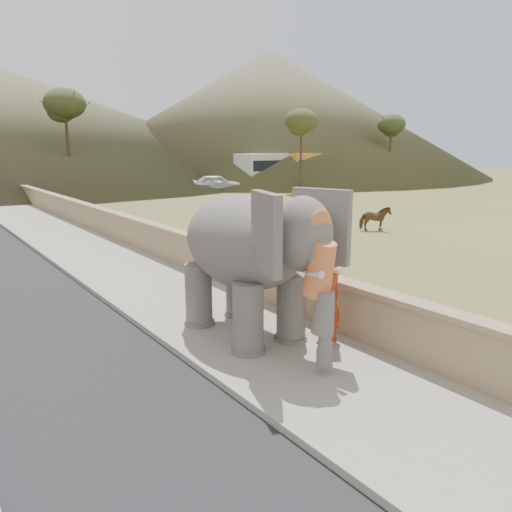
{
  "coord_description": "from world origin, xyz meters",
  "views": [
    {
      "loc": [
        -5.25,
        -3.0,
        3.77
      ],
      "look_at": [
        0.2,
        4.64,
        1.7
      ],
      "focal_mm": 35.0,
      "sensor_mm": 36.0,
      "label": 1
    }
  ],
  "objects": [
    {
      "name": "ground",
      "position": [
        0.0,
        0.0,
        0.0
      ],
      "size": [
        160.0,
        160.0,
        0.0
      ],
      "primitive_type": "plane",
      "color": "olive",
      "rests_on": "ground"
    },
    {
      "name": "walkway",
      "position": [
        0.0,
        10.0,
        0.07
      ],
      "size": [
        3.0,
        120.0,
        0.15
      ],
      "primitive_type": "cube",
      "color": "#9E9687",
      "rests_on": "ground"
    },
    {
      "name": "parapet",
      "position": [
        1.65,
        10.0,
        0.55
      ],
      "size": [
        0.3,
        120.0,
        1.1
      ],
      "primitive_type": "cube",
      "color": "tan",
      "rests_on": "ground"
    },
    {
      "name": "cow",
      "position": [
        12.06,
        12.04,
        0.57
      ],
      "size": [
        1.46,
        1.23,
        1.13
      ],
      "primitive_type": "imported",
      "rotation": [
        0.0,
        0.0,
        1.02
      ],
      "color": "brown",
      "rests_on": "ground"
    },
    {
      "name": "distant_car",
      "position": [
        16.67,
        33.43,
        0.72
      ],
      "size": [
        4.55,
        3.24,
        1.44
      ],
      "primitive_type": "imported",
      "rotation": [
        0.0,
        0.0,
        1.16
      ],
      "color": "silver",
      "rests_on": "ground"
    },
    {
      "name": "bus_white",
      "position": [
        24.83,
        33.92,
        1.55
      ],
      "size": [
        11.15,
        3.27,
        3.1
      ],
      "primitive_type": "cube",
      "rotation": [
        0.0,
        0.0,
        1.64
      ],
      "color": "silver",
      "rests_on": "ground"
    },
    {
      "name": "bus_orange",
      "position": [
        29.45,
        32.52,
        1.55
      ],
      "size": [
        11.12,
        3.1,
        3.1
      ],
      "primitive_type": "cube",
      "rotation": [
        0.0,
        0.0,
        1.52
      ],
      "color": "orange",
      "rests_on": "ground"
    },
    {
      "name": "hill_right",
      "position": [
        36.0,
        52.0,
        8.0
      ],
      "size": [
        56.0,
        56.0,
        16.0
      ],
      "primitive_type": "cone",
      "color": "brown",
      "rests_on": "ground"
    },
    {
      "name": "elephant_and_man",
      "position": [
        0.02,
        4.78,
        1.57
      ],
      "size": [
        2.26,
        3.97,
        2.87
      ],
      "color": "slate",
      "rests_on": "ground"
    },
    {
      "name": "trees",
      "position": [
        -0.42,
        25.81,
        3.93
      ],
      "size": [
        48.04,
        41.34,
        9.07
      ],
      "color": "#473828",
      "rests_on": "ground"
    }
  ]
}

